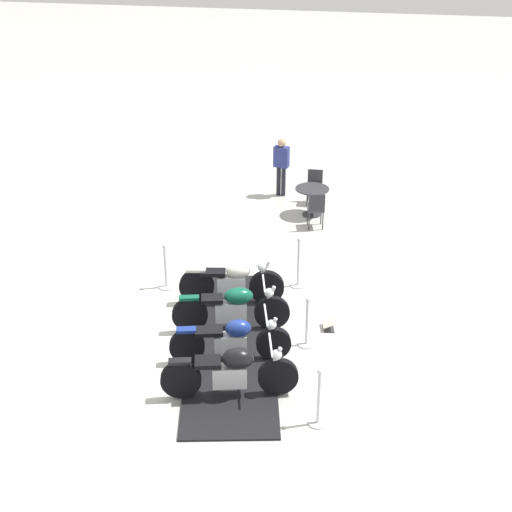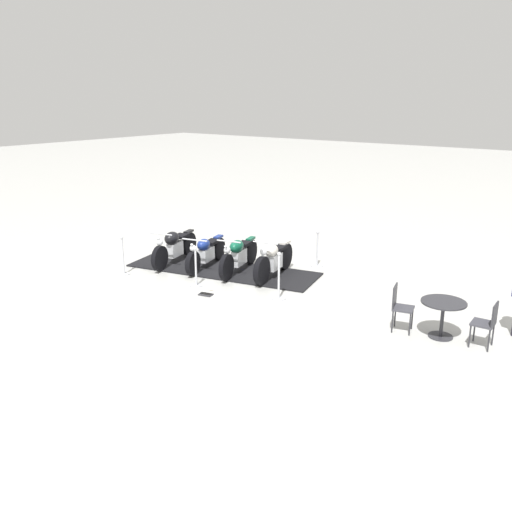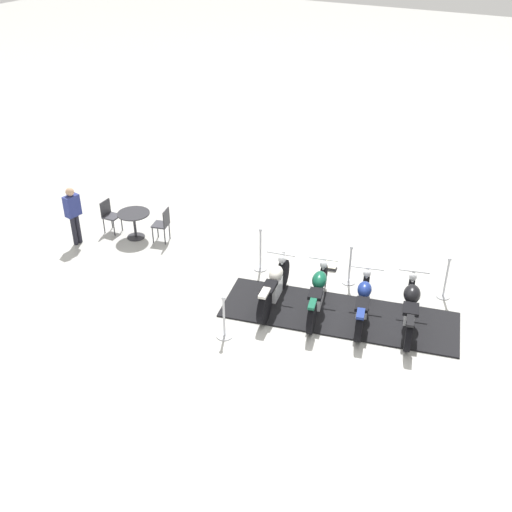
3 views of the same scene
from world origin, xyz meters
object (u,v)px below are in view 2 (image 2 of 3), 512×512
stanchion_right_mid (196,274)px  info_placard (206,293)px  cafe_chair_across_table (487,321)px  motorcycle_navy (206,252)px  motorcycle_forest (238,254)px  stanchion_right_front (123,262)px  stanchion_right_rear (279,284)px  cafe_chair_near_table (400,305)px  cafe_table (443,310)px  motorcycle_cream (274,259)px  motorcycle_black (174,246)px  stanchion_left_rear (317,256)px

stanchion_right_mid → info_placard: bearing=-119.5°
cafe_chair_across_table → stanchion_right_mid: bearing=3.5°
motorcycle_navy → motorcycle_forest: size_ratio=0.97×
stanchion_right_front → stanchion_right_rear: size_ratio=0.92×
stanchion_right_mid → motorcycle_navy: bearing=32.3°
cafe_chair_near_table → cafe_table: bearing=0.0°
stanchion_right_front → motorcycle_navy: bearing=-38.9°
motorcycle_forest → motorcycle_cream: 1.00m
motorcycle_navy → cafe_chair_near_table: bearing=67.6°
motorcycle_black → cafe_chair_across_table: size_ratio=2.49×
motorcycle_cream → stanchion_left_rear: bearing=155.7°
motorcycle_forest → stanchion_right_mid: size_ratio=2.17×
cafe_chair_near_table → motorcycle_cream: bearing=148.8°
stanchion_left_rear → motorcycle_forest: bearing=142.5°
motorcycle_black → cafe_table: bearing=72.8°
info_placard → stanchion_right_mid: bearing=-41.8°
motorcycle_forest → stanchion_right_mid: motorcycle_forest is taller
motorcycle_forest → motorcycle_cream: motorcycle_cream is taller
motorcycle_navy → stanchion_right_front: stanchion_right_front is taller
stanchion_right_front → cafe_table: size_ratio=1.22×
motorcycle_navy → stanchion_right_rear: (-0.77, -2.94, -0.10)m
stanchion_right_mid → motorcycle_black: bearing=60.0°
cafe_chair_near_table → motorcycle_forest: bearing=154.6°
motorcycle_navy → cafe_table: 6.71m
motorcycle_navy → stanchion_right_mid: bearing=17.4°
info_placard → motorcycle_navy: bearing=-60.9°
info_placard → cafe_chair_across_table: cafe_chair_across_table is taller
stanchion_right_front → cafe_table: (1.12, -8.06, 0.21)m
stanchion_right_mid → info_placard: 0.76m
motorcycle_black → motorcycle_forest: (0.43, -1.96, -0.01)m
motorcycle_navy → stanchion_right_mid: (-1.24, -0.78, -0.15)m
cafe_table → cafe_chair_across_table: cafe_chair_across_table is taller
cafe_table → cafe_chair_near_table: cafe_chair_near_table is taller
motorcycle_cream → cafe_table: 4.84m
motorcycle_black → info_placard: motorcycle_black is taller
cafe_table → stanchion_right_rear: bearing=92.8°
stanchion_left_rear → cafe_chair_across_table: size_ratio=1.13×
stanchion_left_rear → info_placard: 3.70m
motorcycle_black → cafe_chair_across_table: motorcycle_black is taller
motorcycle_forest → cafe_chair_across_table: size_ratio=2.45×
cafe_chair_across_table → stanchion_left_rear: bearing=-28.4°
stanchion_right_front → info_placard: bearing=-87.5°
motorcycle_navy → info_placard: bearing=26.6°
motorcycle_cream → stanchion_right_mid: (-1.67, 1.17, -0.18)m
motorcycle_black → stanchion_right_mid: bearing=45.6°
stanchion_right_mid → info_placard: stanchion_right_mid is taller
motorcycle_navy → info_placard: motorcycle_navy is taller
stanchion_right_mid → stanchion_right_front: bearing=102.3°
stanchion_right_front → stanchion_right_rear: (0.94, -4.32, 0.01)m
stanchion_right_rear → cafe_chair_near_table: size_ratio=1.21×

